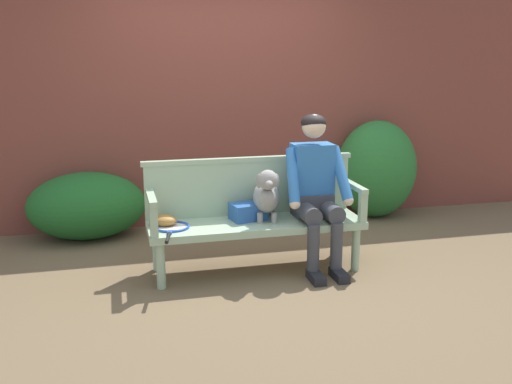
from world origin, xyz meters
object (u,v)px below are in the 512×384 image
Objects in this scene: dog_on_bench at (266,194)px; person_seated at (315,186)px; tennis_racket at (171,228)px; sports_bag at (248,212)px; baseball_glove at (164,220)px; garden_bench at (256,227)px.

person_seated is at bearing -0.40° from dog_on_bench.
sports_bag is at bearing 9.18° from tennis_racket.
baseball_glove is (-1.26, 0.08, -0.23)m from person_seated.
garden_bench is 0.29m from dog_on_bench.
garden_bench is 1.37× the size of person_seated.
tennis_racket is (-1.21, -0.03, -0.26)m from person_seated.
tennis_racket is 0.12m from baseball_glove.
dog_on_bench is at bearing 179.60° from person_seated.
garden_bench is 0.71m from tennis_racket.
person_seated is 4.64× the size of sports_bag.
person_seated reaches higher than dog_on_bench.
tennis_racket is (-0.79, -0.03, -0.22)m from dog_on_bench.
sports_bag is at bearing 24.76° from baseball_glove.
person_seated is 1.24m from tennis_racket.
person_seated is 5.91× the size of baseball_glove.
baseball_glove reaches higher than tennis_racket.
garden_bench is at bearing 3.43° from tennis_racket.
sports_bag is (0.65, 0.11, 0.06)m from tennis_racket.
dog_on_bench reaches higher than baseball_glove.
person_seated is 1.29m from baseball_glove.
tennis_racket is 2.64× the size of baseball_glove.
person_seated is at bearing 21.08° from baseball_glove.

